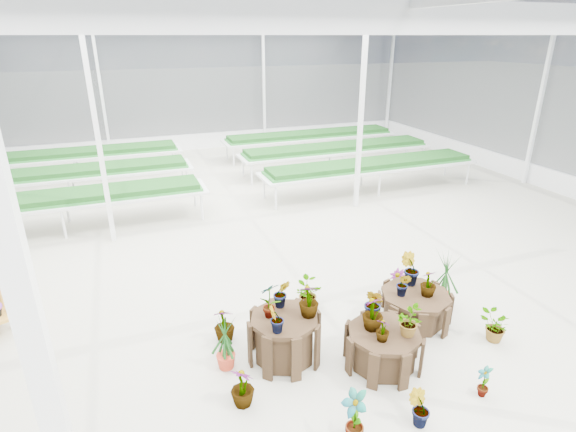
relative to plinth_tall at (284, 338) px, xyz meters
name	(u,v)px	position (x,y,z in m)	size (l,w,h in m)	color
ground_plane	(311,309)	(0.82, 0.96, -0.33)	(24.00, 24.00, 0.00)	gray
greenhouse_shell	(314,179)	(0.82, 0.96, 1.92)	(18.00, 24.00, 4.50)	white
steel_frame	(314,179)	(0.82, 0.96, 1.92)	(18.00, 24.00, 4.50)	silver
nursery_benches	(217,170)	(0.82, 8.16, 0.09)	(16.00, 7.00, 0.84)	silver
plinth_tall	(284,338)	(0.00, 0.00, 0.00)	(0.98, 0.98, 0.67)	#332314
plinth_mid	(383,348)	(1.20, -0.60, -0.06)	(1.02, 1.02, 0.54)	#332314
plinth_low	(414,307)	(2.20, 0.10, -0.09)	(1.10, 1.10, 0.50)	#332314
nursery_plants	(358,313)	(1.10, -0.04, 0.16)	(4.29, 3.14, 1.20)	#144115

